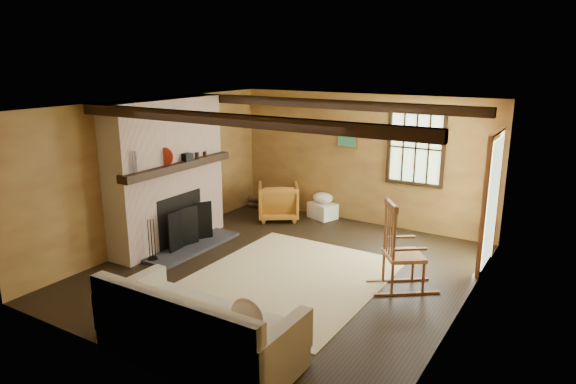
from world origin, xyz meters
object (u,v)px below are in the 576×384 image
Objects in this scene: fireplace at (168,179)px; armchair at (278,201)px; laundry_basket at (323,211)px; sofa at (197,334)px; rocking_chair at (401,252)px.

fireplace is 3.13× the size of armchair.
sofa is at bearing -76.88° from laundry_basket.
rocking_chair is 0.58× the size of sofa.
laundry_basket is 0.65× the size of armchair.
rocking_chair is 3.25m from laundry_basket.
fireplace is at bearing 58.04° from rocking_chair.
fireplace is 4.80× the size of laundry_basket.
rocking_chair is at bearing 4.70° from fireplace.
laundry_basket is (-1.16, 4.96, -0.16)m from sofa.
armchair is at bearing 23.47° from rocking_chair.
fireplace reaches higher than sofa.
sofa reaches higher than armchair.
rocking_chair is 1.60× the size of armchair.
rocking_chair is at bearing 66.65° from sofa.
sofa is 5.09m from laundry_basket.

